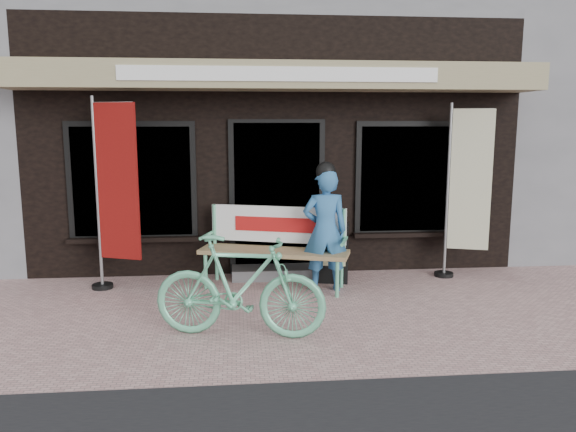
{
  "coord_description": "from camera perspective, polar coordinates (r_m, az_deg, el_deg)",
  "views": [
    {
      "loc": [
        -0.58,
        -5.88,
        2.15
      ],
      "look_at": [
        0.04,
        0.7,
        1.05
      ],
      "focal_mm": 35.0,
      "sensor_mm": 36.0,
      "label": 1
    }
  ],
  "objects": [
    {
      "name": "ground",
      "position": [
        6.29,
        0.27,
        -10.54
      ],
      "size": [
        70.0,
        70.0,
        0.0
      ],
      "primitive_type": "plane",
      "color": "#C19794",
      "rests_on": "ground"
    },
    {
      "name": "menu_stand",
      "position": [
        7.58,
        4.54,
        -3.71
      ],
      "size": [
        0.42,
        0.18,
        0.84
      ],
      "rotation": [
        0.0,
        0.0,
        -0.22
      ],
      "color": "black",
      "rests_on": "ground"
    },
    {
      "name": "nobori_red",
      "position": [
        7.44,
        -17.21,
        2.33
      ],
      "size": [
        0.73,
        0.4,
        2.49
      ],
      "rotation": [
        0.0,
        0.0,
        -0.37
      ],
      "color": "gray",
      "rests_on": "ground"
    },
    {
      "name": "storefront",
      "position": [
        10.89,
        -2.36,
        13.88
      ],
      "size": [
        7.0,
        6.77,
        6.0
      ],
      "color": "black",
      "rests_on": "ground"
    },
    {
      "name": "bench",
      "position": [
        7.4,
        -1.27,
        -2.5
      ],
      "size": [
        2.0,
        1.06,
        1.05
      ],
      "rotation": [
        0.0,
        0.0,
        -0.31
      ],
      "color": "#62C193",
      "rests_on": "ground"
    },
    {
      "name": "nobori_cream",
      "position": [
        8.09,
        17.65,
        2.6
      ],
      "size": [
        0.71,
        0.37,
        2.42
      ],
      "rotation": [
        0.0,
        0.0,
        -0.33
      ],
      "color": "gray",
      "rests_on": "ground"
    },
    {
      "name": "bicycle",
      "position": [
        5.7,
        -4.92,
        -7.15
      ],
      "size": [
        1.81,
        0.86,
        1.05
      ],
      "primitive_type": "imported",
      "rotation": [
        0.0,
        0.0,
        1.35
      ],
      "color": "#62C193",
      "rests_on": "ground"
    },
    {
      "name": "person",
      "position": [
        7.19,
        3.79,
        -1.23
      ],
      "size": [
        0.57,
        0.38,
        1.67
      ],
      "rotation": [
        0.0,
        0.0,
        -0.0
      ],
      "color": "#2E67A0",
      "rests_on": "ground"
    }
  ]
}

